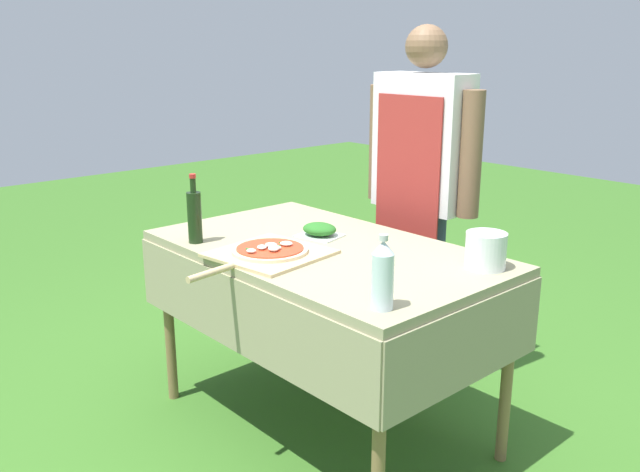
% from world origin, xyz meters
% --- Properties ---
extents(ground_plane, '(12.00, 12.00, 0.00)m').
position_xyz_m(ground_plane, '(0.00, 0.00, 0.00)').
color(ground_plane, '#386B23').
extents(prep_table, '(1.39, 0.83, 0.78)m').
position_xyz_m(prep_table, '(0.00, 0.00, 0.69)').
color(prep_table, gray).
rests_on(prep_table, ground).
extents(person_cook, '(0.61, 0.21, 1.61)m').
position_xyz_m(person_cook, '(-0.09, 0.68, 0.95)').
color(person_cook, '#333D56').
rests_on(person_cook, ground).
extents(pizza_on_peel, '(0.42, 0.60, 0.05)m').
position_xyz_m(pizza_on_peel, '(-0.06, -0.23, 0.79)').
color(pizza_on_peel, '#D1B27F').
rests_on(pizza_on_peel, prep_table).
extents(oil_bottle, '(0.06, 0.06, 0.27)m').
position_xyz_m(oil_bottle, '(-0.39, -0.33, 0.88)').
color(oil_bottle, black).
rests_on(oil_bottle, prep_table).
extents(water_bottle, '(0.07, 0.07, 0.23)m').
position_xyz_m(water_bottle, '(0.58, -0.30, 0.88)').
color(water_bottle, silver).
rests_on(water_bottle, prep_table).
extents(herb_container, '(0.20, 0.18, 0.06)m').
position_xyz_m(herb_container, '(-0.13, 0.09, 0.80)').
color(herb_container, silver).
rests_on(herb_container, prep_table).
extents(mixing_tub, '(0.14, 0.14, 0.13)m').
position_xyz_m(mixing_tub, '(0.56, 0.25, 0.84)').
color(mixing_tub, silver).
rests_on(mixing_tub, prep_table).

